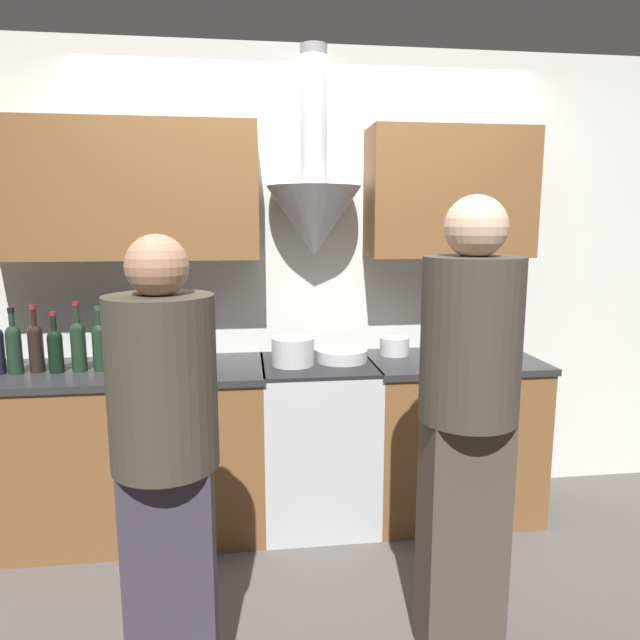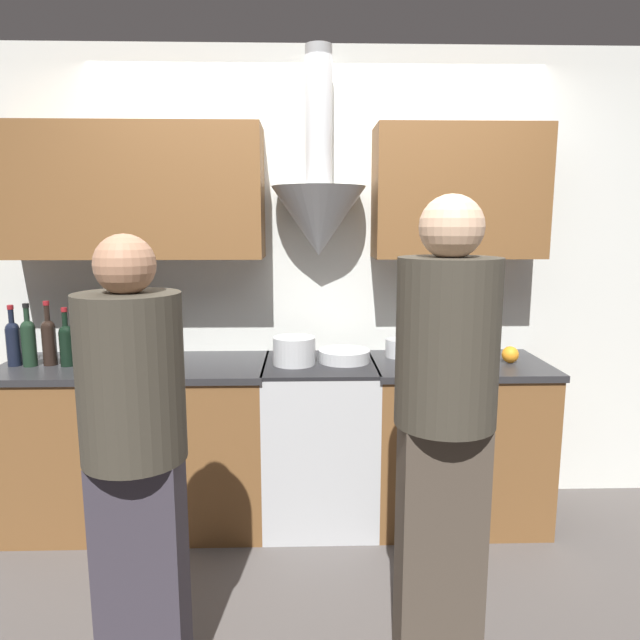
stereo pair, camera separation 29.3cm
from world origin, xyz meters
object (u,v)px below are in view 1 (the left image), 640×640
(orange_fruit, at_px, (501,350))
(person_foreground_right, at_px, (468,413))
(wine_bottle_3, at_px, (55,348))
(wine_bottle_2, at_px, (36,345))
(wine_bottle_1, at_px, (14,347))
(wine_bottle_4, at_px, (78,343))
(person_foreground_left, at_px, (166,462))
(wine_bottle_5, at_px, (100,344))
(saucepan, at_px, (394,346))
(wine_bottle_6, at_px, (120,343))
(stove_range, at_px, (318,441))
(stock_pot, at_px, (293,351))
(mixing_bowl, at_px, (342,355))
(wine_bottle_7, at_px, (137,344))

(orange_fruit, xyz_separation_m, person_foreground_right, (-0.61, -1.04, 0.02))
(wine_bottle_3, bearing_deg, wine_bottle_2, 167.72)
(wine_bottle_1, height_order, wine_bottle_4, wine_bottle_4)
(wine_bottle_2, xyz_separation_m, person_foreground_left, (0.79, -1.19, -0.15))
(wine_bottle_5, bearing_deg, saucepan, 5.30)
(wine_bottle_6, relative_size, person_foreground_left, 0.21)
(wine_bottle_4, bearing_deg, orange_fruit, -0.41)
(wine_bottle_4, bearing_deg, wine_bottle_1, -177.07)
(wine_bottle_1, bearing_deg, stove_range, 1.24)
(wine_bottle_1, bearing_deg, wine_bottle_5, 2.15)
(stove_range, distance_m, wine_bottle_3, 1.44)
(person_foreground_right, bearing_deg, stock_pot, 117.79)
(wine_bottle_3, bearing_deg, wine_bottle_6, 2.80)
(wine_bottle_6, height_order, person_foreground_left, person_foreground_left)
(stove_range, xyz_separation_m, wine_bottle_1, (-1.52, -0.03, 0.58))
(wine_bottle_6, xyz_separation_m, orange_fruit, (2.04, -0.02, -0.09))
(mixing_bowl, distance_m, orange_fruit, 0.89)
(wine_bottle_2, xyz_separation_m, wine_bottle_5, (0.31, -0.01, -0.00))
(wine_bottle_2, bearing_deg, saucepan, 4.21)
(person_foreground_left, relative_size, person_foreground_right, 0.93)
(wine_bottle_6, distance_m, stock_pot, 0.89)
(stove_range, relative_size, person_foreground_right, 0.52)
(wine_bottle_2, height_order, stock_pot, wine_bottle_2)
(mixing_bowl, distance_m, person_foreground_right, 1.13)
(wine_bottle_5, height_order, mixing_bowl, wine_bottle_5)
(wine_bottle_7, height_order, saucepan, wine_bottle_7)
(saucepan, bearing_deg, wine_bottle_3, -174.87)
(wine_bottle_4, relative_size, stock_pot, 1.58)
(wine_bottle_4, distance_m, mixing_bowl, 1.36)
(wine_bottle_4, relative_size, saucepan, 2.13)
(orange_fruit, bearing_deg, stock_pot, 179.86)
(wine_bottle_6, bearing_deg, mixing_bowl, 1.80)
(wine_bottle_5, height_order, wine_bottle_6, same)
(wine_bottle_2, relative_size, wine_bottle_5, 1.03)
(mixing_bowl, relative_size, saucepan, 1.67)
(wine_bottle_2, xyz_separation_m, wine_bottle_7, (0.49, 0.00, -0.01))
(wine_bottle_5, bearing_deg, stove_range, 0.91)
(wine_bottle_6, relative_size, stock_pot, 1.47)
(stove_range, distance_m, wine_bottle_7, 1.10)
(saucepan, height_order, person_foreground_right, person_foreground_right)
(wine_bottle_3, relative_size, saucepan, 1.85)
(wine_bottle_6, relative_size, orange_fruit, 3.69)
(wine_bottle_3, xyz_separation_m, wine_bottle_6, (0.31, 0.02, 0.01))
(stove_range, height_order, wine_bottle_3, wine_bottle_3)
(stove_range, height_order, saucepan, saucepan)
(wine_bottle_5, bearing_deg, wine_bottle_6, 0.56)
(wine_bottle_5, xyz_separation_m, person_foreground_left, (0.48, -1.18, -0.15))
(wine_bottle_7, relative_size, person_foreground_left, 0.20)
(wine_bottle_7, distance_m, stock_pot, 0.80)
(wine_bottle_6, xyz_separation_m, mixing_bowl, (1.15, 0.04, -0.11))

